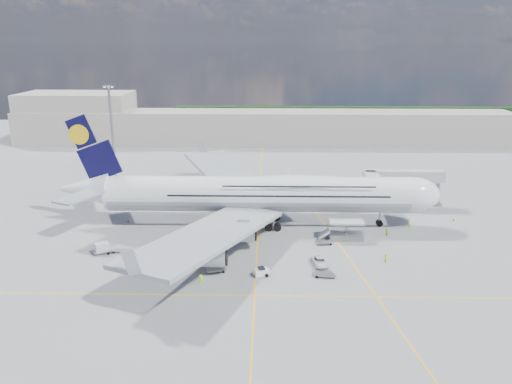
{
  "coord_description": "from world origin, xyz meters",
  "views": [
    {
      "loc": [
        1.7,
        -87.07,
        36.81
      ],
      "look_at": [
        -0.45,
        8.0,
        7.77
      ],
      "focal_mm": 35.0,
      "sensor_mm": 36.0,
      "label": 1
    }
  ],
  "objects_px": {
    "cone_nose": "(454,220)",
    "cone_wing_right_outer": "(179,262)",
    "crew_wing": "(175,262)",
    "crew_tug": "(201,280)",
    "crew_nose": "(409,224)",
    "dolly_nose_far": "(325,274)",
    "crew_van": "(386,258)",
    "catering_truck_outer": "(222,183)",
    "airliner": "(260,193)",
    "dolly_row_c": "(189,245)",
    "service_van": "(320,262)",
    "dolly_nose_near": "(324,242)",
    "dolly_row_b": "(216,269)",
    "catering_truck_inner": "(193,194)",
    "dolly_back": "(102,248)",
    "dolly_row_a": "(121,250)",
    "cone_wing_left_outer": "(228,185)",
    "jet_bridge": "(392,180)",
    "cone_tail": "(128,221)",
    "cone_wing_left_inner": "(255,208)",
    "cargo_loader": "(345,233)",
    "crew_loader": "(386,233)",
    "light_mast": "(112,132)",
    "baggage_tug": "(262,272)"
  },
  "relations": [
    {
      "from": "jet_bridge",
      "to": "light_mast",
      "type": "relative_size",
      "value": 0.74
    },
    {
      "from": "cone_wing_left_inner",
      "to": "cargo_loader",
      "type": "bearing_deg",
      "value": -43.92
    },
    {
      "from": "jet_bridge",
      "to": "cone_wing_right_outer",
      "type": "bearing_deg",
      "value": -145.33
    },
    {
      "from": "crew_nose",
      "to": "cone_wing_right_outer",
      "type": "bearing_deg",
      "value": 173.17
    },
    {
      "from": "dolly_row_a",
      "to": "cone_wing_right_outer",
      "type": "relative_size",
      "value": 4.98
    },
    {
      "from": "catering_truck_inner",
      "to": "cone_tail",
      "type": "distance_m",
      "value": 19.12
    },
    {
      "from": "crew_loader",
      "to": "light_mast",
      "type": "bearing_deg",
      "value": -148.81
    },
    {
      "from": "crew_wing",
      "to": "catering_truck_inner",
      "type": "bearing_deg",
      "value": 18.8
    },
    {
      "from": "jet_bridge",
      "to": "cone_wing_left_inner",
      "type": "relative_size",
      "value": 35.91
    },
    {
      "from": "catering_truck_inner",
      "to": "dolly_back",
      "type": "bearing_deg",
      "value": -134.69
    },
    {
      "from": "dolly_row_a",
      "to": "cone_tail",
      "type": "xyz_separation_m",
      "value": [
        -2.83,
        15.38,
        -0.04
      ]
    },
    {
      "from": "dolly_nose_far",
      "to": "cone_wing_left_inner",
      "type": "relative_size",
      "value": 6.75
    },
    {
      "from": "dolly_row_b",
      "to": "catering_truck_outer",
      "type": "relative_size",
      "value": 0.56
    },
    {
      "from": "catering_truck_outer",
      "to": "crew_tug",
      "type": "bearing_deg",
      "value": -72.27
    },
    {
      "from": "service_van",
      "to": "crew_nose",
      "type": "bearing_deg",
      "value": 34.24
    },
    {
      "from": "jet_bridge",
      "to": "cone_nose",
      "type": "xyz_separation_m",
      "value": [
        11.64,
        -7.58,
        -6.58
      ]
    },
    {
      "from": "dolly_nose_near",
      "to": "crew_tug",
      "type": "distance_m",
      "value": 27.02
    },
    {
      "from": "cone_wing_left_outer",
      "to": "cone_wing_right_outer",
      "type": "bearing_deg",
      "value": -95.64
    },
    {
      "from": "dolly_back",
      "to": "cone_wing_left_inner",
      "type": "relative_size",
      "value": 6.94
    },
    {
      "from": "dolly_row_a",
      "to": "crew_tug",
      "type": "relative_size",
      "value": 1.65
    },
    {
      "from": "dolly_row_c",
      "to": "cone_wing_left_inner",
      "type": "distance_m",
      "value": 26.02
    },
    {
      "from": "jet_bridge",
      "to": "catering_truck_outer",
      "type": "distance_m",
      "value": 42.75
    },
    {
      "from": "airliner",
      "to": "dolly_row_a",
      "type": "relative_size",
      "value": 26.82
    },
    {
      "from": "airliner",
      "to": "dolly_row_c",
      "type": "relative_size",
      "value": 24.44
    },
    {
      "from": "crew_wing",
      "to": "crew_tug",
      "type": "relative_size",
      "value": 0.98
    },
    {
      "from": "airliner",
      "to": "cone_nose",
      "type": "relative_size",
      "value": 140.32
    },
    {
      "from": "dolly_row_b",
      "to": "dolly_nose_near",
      "type": "relative_size",
      "value": 1.1
    },
    {
      "from": "cone_wing_left_outer",
      "to": "dolly_nose_far",
      "type": "bearing_deg",
      "value": -69.37
    },
    {
      "from": "service_van",
      "to": "dolly_row_a",
      "type": "bearing_deg",
      "value": 164.92
    },
    {
      "from": "airliner",
      "to": "dolly_row_c",
      "type": "distance_m",
      "value": 19.33
    },
    {
      "from": "baggage_tug",
      "to": "crew_nose",
      "type": "relative_size",
      "value": 1.36
    },
    {
      "from": "dolly_row_b",
      "to": "cone_wing_left_outer",
      "type": "relative_size",
      "value": 7.14
    },
    {
      "from": "dolly_row_b",
      "to": "dolly_nose_far",
      "type": "bearing_deg",
      "value": -20.88
    },
    {
      "from": "dolly_nose_far",
      "to": "crew_van",
      "type": "height_order",
      "value": "crew_van"
    },
    {
      "from": "dolly_row_a",
      "to": "dolly_row_b",
      "type": "distance_m",
      "value": 19.47
    },
    {
      "from": "crew_nose",
      "to": "catering_truck_outer",
      "type": "bearing_deg",
      "value": 117.51
    },
    {
      "from": "cone_wing_left_inner",
      "to": "cone_wing_right_outer",
      "type": "xyz_separation_m",
      "value": [
        -12.36,
        -28.91,
        0.03
      ]
    },
    {
      "from": "dolly_row_b",
      "to": "crew_loader",
      "type": "relative_size",
      "value": 2.1
    },
    {
      "from": "dolly_row_c",
      "to": "service_van",
      "type": "bearing_deg",
      "value": -30.84
    },
    {
      "from": "dolly_row_b",
      "to": "crew_loader",
      "type": "bearing_deg",
      "value": 10.63
    },
    {
      "from": "dolly_row_b",
      "to": "crew_van",
      "type": "xyz_separation_m",
      "value": [
        28.98,
        4.29,
        0.43
      ]
    },
    {
      "from": "airliner",
      "to": "crew_wing",
      "type": "relative_size",
      "value": 45.03
    },
    {
      "from": "catering_truck_outer",
      "to": "crew_van",
      "type": "bearing_deg",
      "value": -37.27
    },
    {
      "from": "dolly_back",
      "to": "dolly_nose_far",
      "type": "distance_m",
      "value": 39.94
    },
    {
      "from": "airliner",
      "to": "light_mast",
      "type": "xyz_separation_m",
      "value": [
        -40.26,
        35.0,
        6.34
      ]
    },
    {
      "from": "jet_bridge",
      "to": "cone_tail",
      "type": "bearing_deg",
      "value": -170.09
    },
    {
      "from": "dolly_nose_far",
      "to": "crew_loader",
      "type": "relative_size",
      "value": 2.09
    },
    {
      "from": "cargo_loader",
      "to": "cone_nose",
      "type": "bearing_deg",
      "value": 23.01
    },
    {
      "from": "cone_nose",
      "to": "cone_wing_right_outer",
      "type": "xyz_separation_m",
      "value": [
        -54.76,
        -22.25,
        0.01
      ]
    },
    {
      "from": "crew_nose",
      "to": "cone_tail",
      "type": "distance_m",
      "value": 58.29
    }
  ]
}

